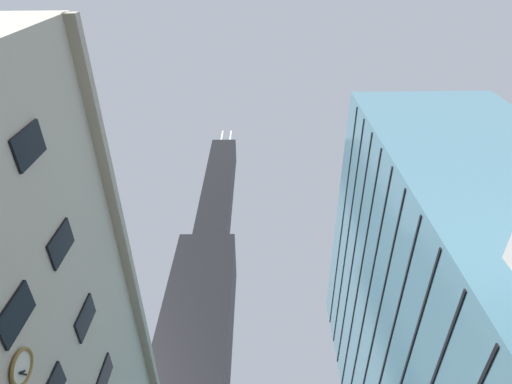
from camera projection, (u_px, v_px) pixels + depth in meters
dark_skyscraper at (191, 377)px, 93.99m from camera, size 23.98×23.98×198.52m
glass_office_midrise at (473, 371)px, 42.94m from camera, size 19.15×41.14×56.58m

